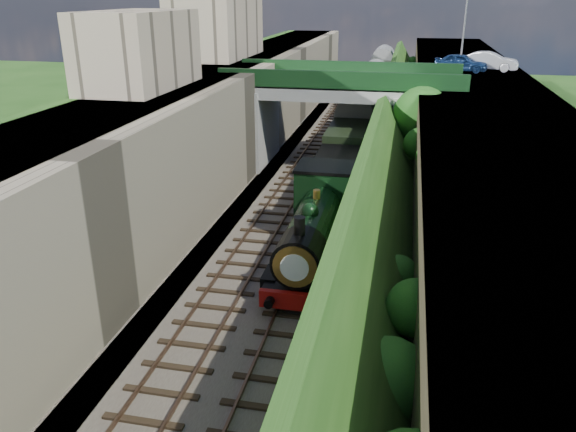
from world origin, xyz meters
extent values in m
plane|color=#1E4714|center=(0.00, 0.00, 0.00)|extent=(160.00, 160.00, 0.00)
cube|color=#473F38|center=(0.00, 20.00, 0.10)|extent=(10.00, 90.00, 0.20)
cube|color=#756B56|center=(-5.50, 20.00, 3.50)|extent=(1.00, 90.00, 7.00)
cube|color=#262628|center=(-9.00, 20.00, 3.50)|extent=(6.00, 90.00, 7.00)
cube|color=#262628|center=(9.50, 20.00, 3.12)|extent=(8.00, 90.00, 6.25)
cube|color=#1E4714|center=(5.00, 20.00, 2.70)|extent=(4.02, 90.00, 6.36)
sphere|color=#194C14|center=(4.92, -3.20, 2.77)|extent=(2.31, 2.31, 2.31)
sphere|color=#194C14|center=(5.50, -1.06, 3.72)|extent=(1.70, 1.70, 1.70)
sphere|color=#194C14|center=(5.00, 2.52, 2.89)|extent=(1.37, 1.37, 1.37)
sphere|color=#194C14|center=(3.68, 5.29, 0.75)|extent=(2.16, 2.16, 2.16)
sphere|color=#194C14|center=(3.64, 7.87, 0.69)|extent=(1.76, 1.76, 1.76)
sphere|color=#194C14|center=(6.08, 11.52, 4.66)|extent=(1.31, 1.31, 1.31)
sphere|color=#194C14|center=(4.27, 13.46, 1.71)|extent=(2.26, 2.26, 2.26)
sphere|color=#194C14|center=(5.72, 16.13, 4.07)|extent=(1.85, 1.85, 1.85)
sphere|color=#194C14|center=(5.83, 20.14, 4.24)|extent=(1.28, 1.28, 1.28)
sphere|color=#194C14|center=(5.63, 23.08, 3.92)|extent=(1.55, 1.55, 1.55)
sphere|color=#194C14|center=(6.14, 25.30, 4.74)|extent=(2.13, 2.13, 2.13)
sphere|color=#194C14|center=(4.82, 28.16, 2.61)|extent=(2.20, 2.20, 2.20)
sphere|color=#194C14|center=(4.47, 32.27, 2.04)|extent=(2.08, 2.08, 2.08)
sphere|color=#194C14|center=(3.67, 35.09, 0.73)|extent=(1.67, 1.67, 1.67)
sphere|color=#194C14|center=(4.27, 37.99, 1.72)|extent=(1.57, 1.57, 1.57)
sphere|color=#194C14|center=(4.45, 41.67, 2.01)|extent=(2.17, 2.17, 2.17)
sphere|color=#194C14|center=(5.97, 44.63, 4.47)|extent=(1.44, 1.44, 1.44)
sphere|color=#194C14|center=(4.51, 47.62, 2.11)|extent=(2.34, 2.34, 2.34)
sphere|color=#194C14|center=(5.09, 49.28, 3.04)|extent=(1.63, 1.63, 1.63)
sphere|color=#194C14|center=(5.08, 52.97, 3.03)|extent=(1.48, 1.48, 1.48)
sphere|color=#194C14|center=(4.85, 55.06, 2.66)|extent=(1.76, 1.76, 1.76)
sphere|color=#194C14|center=(5.36, 58.53, 3.48)|extent=(1.86, 1.86, 1.86)
sphere|color=#194C14|center=(5.00, 62.11, 2.90)|extent=(2.39, 2.39, 2.39)
sphere|color=#194C14|center=(5.21, 65.14, 3.24)|extent=(1.25, 1.25, 1.25)
cube|color=black|center=(-2.00, 20.00, 0.24)|extent=(2.50, 90.00, 0.07)
cube|color=brown|center=(-2.72, 20.00, 0.33)|extent=(0.08, 90.00, 0.14)
cube|color=brown|center=(-1.28, 20.00, 0.33)|extent=(0.08, 90.00, 0.14)
cube|color=black|center=(1.20, 20.00, 0.24)|extent=(2.50, 90.00, 0.07)
cube|color=brown|center=(0.48, 20.00, 0.33)|extent=(0.08, 90.00, 0.14)
cube|color=brown|center=(1.92, 20.00, 0.33)|extent=(0.08, 90.00, 0.14)
cube|color=gray|center=(0.50, 24.00, 5.70)|extent=(16.00, 6.00, 0.90)
cube|color=#163E1B|center=(0.50, 21.15, 6.65)|extent=(16.00, 0.30, 1.20)
cube|color=#163E1B|center=(0.50, 26.85, 6.65)|extent=(16.00, 0.30, 1.20)
cube|color=gray|center=(-5.50, 24.00, 2.85)|extent=(1.40, 6.40, 5.70)
cube|color=gray|center=(5.20, 24.00, 2.85)|extent=(2.40, 6.40, 5.70)
cube|color=gray|center=(-10.50, 30.00, 10.00)|extent=(5.00, 10.00, 6.00)
cube|color=gray|center=(-9.50, 14.00, 9.00)|extent=(4.00, 8.00, 4.00)
cylinder|color=black|center=(5.80, 20.39, 2.20)|extent=(0.30, 0.30, 4.40)
sphere|color=#194C14|center=(5.80, 20.39, 4.80)|extent=(3.60, 3.60, 3.60)
sphere|color=#194C14|center=(6.30, 21.19, 4.20)|extent=(2.40, 2.40, 2.40)
cylinder|color=gray|center=(8.73, 32.51, 9.25)|extent=(0.14, 0.14, 6.00)
imported|color=navy|center=(8.64, 30.69, 6.92)|extent=(4.19, 2.45, 1.34)
imported|color=silver|center=(10.80, 31.73, 6.95)|extent=(4.47, 2.36, 1.40)
cube|color=black|center=(1.20, 7.37, 0.50)|extent=(2.40, 8.40, 0.60)
cube|color=black|center=(1.20, 8.37, 1.05)|extent=(2.70, 10.00, 0.35)
cube|color=maroon|center=(1.20, 3.27, 0.95)|extent=(2.70, 0.25, 0.70)
cylinder|color=black|center=(1.20, 7.57, 2.35)|extent=(1.90, 5.60, 1.90)
cylinder|color=black|center=(1.20, 4.27, 2.35)|extent=(1.96, 1.80, 1.96)
cylinder|color=white|center=(1.20, 3.29, 2.35)|extent=(1.10, 0.05, 1.10)
cylinder|color=black|center=(1.20, 4.27, 3.55)|extent=(0.44, 0.44, 0.90)
sphere|color=black|center=(1.20, 6.57, 3.35)|extent=(0.76, 0.76, 0.76)
cylinder|color=#A57F33|center=(1.20, 8.37, 3.45)|extent=(0.32, 0.32, 0.50)
cube|color=black|center=(1.20, 11.17, 2.50)|extent=(2.75, 2.40, 2.80)
cube|color=black|center=(1.20, 11.17, 3.95)|extent=(2.85, 2.50, 0.15)
cube|color=black|center=(-0.05, 4.77, 0.85)|extent=(0.60, 1.40, 0.90)
cube|color=black|center=(2.45, 4.77, 0.85)|extent=(0.60, 1.40, 0.90)
cube|color=black|center=(1.20, 15.57, 0.45)|extent=(2.30, 6.00, 0.50)
cube|color=black|center=(1.20, 15.57, 0.70)|extent=(2.60, 6.00, 0.50)
cube|color=black|center=(1.20, 15.57, 1.90)|extent=(2.70, 6.00, 2.40)
cube|color=black|center=(1.20, 15.57, 3.15)|extent=(2.50, 5.60, 0.20)
cube|color=black|center=(1.20, 28.17, 0.40)|extent=(2.30, 17.00, 0.40)
cube|color=black|center=(1.20, 28.17, 0.65)|extent=(2.50, 17.00, 0.50)
cube|color=black|center=(1.20, 28.17, 2.15)|extent=(2.80, 18.00, 2.70)
cube|color=slate|center=(1.20, 28.17, 3.65)|extent=(2.90, 18.00, 0.50)
cube|color=black|center=(1.20, 46.97, 0.40)|extent=(2.30, 17.00, 0.40)
cube|color=black|center=(1.20, 46.97, 0.65)|extent=(2.50, 17.00, 0.50)
cube|color=black|center=(1.20, 46.97, 2.15)|extent=(2.80, 18.00, 2.70)
cube|color=slate|center=(1.20, 46.97, 3.65)|extent=(2.90, 18.00, 0.50)
cube|color=black|center=(1.20, 65.77, 0.40)|extent=(2.30, 17.00, 0.40)
cube|color=black|center=(1.20, 65.77, 0.65)|extent=(2.50, 17.00, 0.50)
cube|color=black|center=(1.20, 65.77, 2.15)|extent=(2.80, 18.00, 2.70)
cube|color=slate|center=(1.20, 65.77, 3.65)|extent=(2.90, 18.00, 0.50)
camera|label=1|loc=(4.82, -15.00, 11.88)|focal=35.00mm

